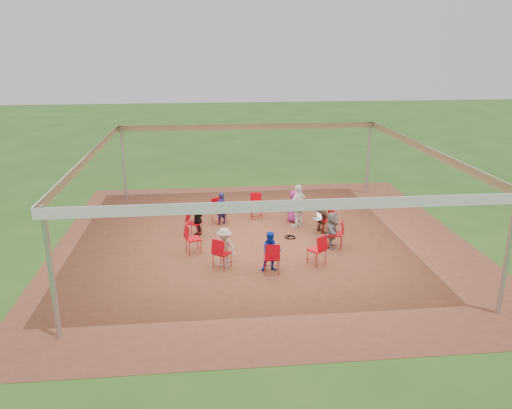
{
  "coord_description": "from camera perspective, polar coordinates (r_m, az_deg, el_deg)",
  "views": [
    {
      "loc": [
        -1.74,
        -14.76,
        6.05
      ],
      "look_at": [
        -0.19,
        0.3,
        1.16
      ],
      "focal_mm": 35.0,
      "sensor_mm": 36.0,
      "label": 1
    }
  ],
  "objects": [
    {
      "name": "standing_person",
      "position": [
        17.07,
        4.88,
        -0.19
      ],
      "size": [
        0.99,
        0.9,
        1.53
      ],
      "primitive_type": "imported",
      "rotation": [
        0.0,
        0.0,
        3.77
      ],
      "color": "silver",
      "rests_on": "ground"
    },
    {
      "name": "chair_4",
      "position": [
        16.48,
        -7.04,
        -2.11
      ],
      "size": [
        0.55,
        0.54,
        0.9
      ],
      "primitive_type": null,
      "rotation": [
        0.0,
        0.0,
        -1.9
      ],
      "color": "#C7000D",
      "rests_on": "ground"
    },
    {
      "name": "person_seated_6",
      "position": [
        15.56,
        8.67,
        -2.88
      ],
      "size": [
        0.72,
        1.14,
        1.15
      ],
      "primitive_type": "imported",
      "rotation": [
        0.0,
        0.0,
        1.25
      ],
      "color": "slate",
      "rests_on": "ground"
    },
    {
      "name": "chair_0",
      "position": [
        16.89,
        7.93,
        -1.64
      ],
      "size": [
        0.55,
        0.53,
        0.9
      ],
      "primitive_type": null,
      "rotation": [
        0.0,
        0.0,
        1.87
      ],
      "color": "#C7000D",
      "rests_on": "ground"
    },
    {
      "name": "tent",
      "position": [
        15.31,
        0.83,
        4.0
      ],
      "size": [
        10.33,
        10.33,
        3.0
      ],
      "color": "#B2B2B7",
      "rests_on": "ground"
    },
    {
      "name": "chair_3",
      "position": [
        17.55,
        -4.23,
        -0.75
      ],
      "size": [
        0.6,
        0.6,
        0.9
      ],
      "primitive_type": null,
      "rotation": [
        0.0,
        0.0,
        -2.52
      ],
      "color": "#C7000D",
      "rests_on": "ground"
    },
    {
      "name": "person_seated_3",
      "position": [
        16.39,
        -6.67,
        -1.71
      ],
      "size": [
        0.54,
        0.75,
        1.15
      ],
      "primitive_type": "imported",
      "rotation": [
        0.0,
        0.0,
        -1.9
      ],
      "color": "black",
      "rests_on": "ground"
    },
    {
      "name": "person_seated_5",
      "position": [
        13.83,
        1.75,
        -5.4
      ],
      "size": [
        0.56,
        0.33,
        1.15
      ],
      "primitive_type": "imported",
      "rotation": [
        0.0,
        0.0,
        -0.01
      ],
      "color": "#0F32B2",
      "rests_on": "ground"
    },
    {
      "name": "person_seated_0",
      "position": [
        16.79,
        7.6,
        -1.27
      ],
      "size": [
        0.7,
        1.14,
        1.15
      ],
      "primitive_type": "imported",
      "rotation": [
        0.0,
        0.0,
        1.87
      ],
      "color": "brown",
      "rests_on": "ground"
    },
    {
      "name": "person_seated_4",
      "position": [
        14.12,
        -3.63,
        -4.92
      ],
      "size": [
        0.82,
        0.74,
        1.15
      ],
      "primitive_type": "imported",
      "rotation": [
        0.0,
        0.0,
        -0.64
      ],
      "color": "#A8A093",
      "rests_on": "ground"
    },
    {
      "name": "chair_2",
      "position": [
        18.04,
        0.03,
        -0.19
      ],
      "size": [
        0.42,
        0.44,
        0.9
      ],
      "primitive_type": null,
      "rotation": [
        0.0,
        0.0,
        3.13
      ],
      "color": "#C7000D",
      "rests_on": "ground"
    },
    {
      "name": "cable_coil",
      "position": [
        16.36,
        3.97,
        -3.76
      ],
      "size": [
        0.46,
        0.46,
        0.03
      ],
      "rotation": [
        0.0,
        0.0,
        0.42
      ],
      "color": "black",
      "rests_on": "ground"
    },
    {
      "name": "chair_7",
      "position": [
        13.77,
        1.81,
        -6.1
      ],
      "size": [
        0.42,
        0.44,
        0.9
      ],
      "primitive_type": null,
      "rotation": [
        0.0,
        0.0,
        -0.01
      ],
      "color": "#C7000D",
      "rests_on": "ground"
    },
    {
      "name": "chair_9",
      "position": [
        15.6,
        9.09,
        -3.37
      ],
      "size": [
        0.55,
        0.54,
        0.9
      ],
      "primitive_type": null,
      "rotation": [
        0.0,
        0.0,
        1.25
      ],
      "color": "#C7000D",
      "rests_on": "ground"
    },
    {
      "name": "person_seated_2",
      "position": [
        17.42,
        -4.0,
        -0.44
      ],
      "size": [
        0.5,
        0.47,
        1.15
      ],
      "primitive_type": "imported",
      "rotation": [
        0.0,
        0.0,
        -2.52
      ],
      "color": "#1B1846",
      "rests_on": "ground"
    },
    {
      "name": "person_seated_1",
      "position": [
        17.65,
        4.33,
        -0.2
      ],
      "size": [
        0.64,
        0.59,
        1.15
      ],
      "primitive_type": "imported",
      "rotation": [
        0.0,
        0.0,
        2.5
      ],
      "color": "#952573",
      "rests_on": "ground"
    },
    {
      "name": "chair_8",
      "position": [
        14.38,
        6.96,
        -5.15
      ],
      "size": [
        0.6,
        0.6,
        0.9
      ],
      "primitive_type": null,
      "rotation": [
        0.0,
        0.0,
        0.62
      ],
      "color": "#C7000D",
      "rests_on": "ground"
    },
    {
      "name": "ground",
      "position": [
        16.04,
        0.79,
        -4.25
      ],
      "size": [
        80.0,
        80.0,
        0.0
      ],
      "primitive_type": "plane",
      "color": "#2B561B",
      "rests_on": "ground"
    },
    {
      "name": "dirt_patch",
      "position": [
        16.04,
        0.79,
        -4.23
      ],
      "size": [
        13.0,
        13.0,
        0.0
      ],
      "primitive_type": "plane",
      "color": "brown",
      "rests_on": "ground"
    },
    {
      "name": "chair_5",
      "position": [
        15.15,
        -7.18,
        -3.94
      ],
      "size": [
        0.55,
        0.53,
        0.9
      ],
      "primitive_type": null,
      "rotation": [
        0.0,
        0.0,
        -1.27
      ],
      "color": "#C7000D",
      "rests_on": "ground"
    },
    {
      "name": "laptop",
      "position": [
        16.72,
        7.11,
        -1.44
      ],
      "size": [
        0.32,
        0.36,
        0.21
      ],
      "rotation": [
        0.0,
        0.0,
        1.87
      ],
      "color": "#B7B7BC",
      "rests_on": "ground"
    },
    {
      "name": "chair_6",
      "position": [
        14.08,
        -3.9,
        -5.57
      ],
      "size": [
        0.6,
        0.6,
        0.9
      ],
      "primitive_type": null,
      "rotation": [
        0.0,
        0.0,
        -0.64
      ],
      "color": "#C7000D",
      "rests_on": "ground"
    },
    {
      "name": "chair_1",
      "position": [
        17.79,
        4.49,
        -0.5
      ],
      "size": [
        0.6,
        0.6,
        0.9
      ],
      "primitive_type": null,
      "rotation": [
        0.0,
        0.0,
        2.5
      ],
      "color": "#C7000D",
      "rests_on": "ground"
    }
  ]
}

